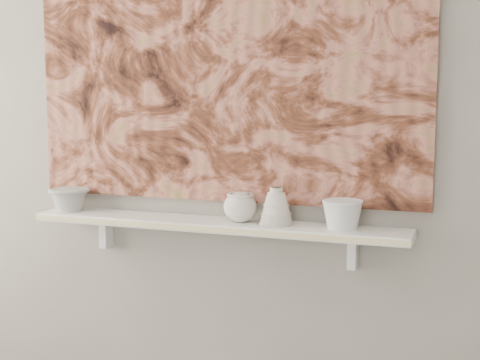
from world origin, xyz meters
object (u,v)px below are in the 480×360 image
at_px(bowl_grey, 69,199).
at_px(bell_vessel, 276,206).
at_px(shelf, 215,224).
at_px(cup_cream, 240,207).
at_px(bowl_white, 342,214).
at_px(painting, 222,50).

height_order(bowl_grey, bell_vessel, bell_vessel).
bearing_deg(shelf, bowl_grey, 180.00).
xyz_separation_m(cup_cream, bell_vessel, (0.13, 0.00, 0.01)).
bearing_deg(bowl_grey, bowl_white, 0.00).
height_order(bowl_grey, bowl_white, bowl_white).
distance_m(shelf, painting, 0.63).
xyz_separation_m(bell_vessel, bowl_white, (0.23, 0.00, -0.02)).
height_order(cup_cream, bell_vessel, bell_vessel).
bearing_deg(bowl_grey, cup_cream, 0.00).
distance_m(shelf, bell_vessel, 0.24).
bearing_deg(cup_cream, bowl_grey, 180.00).
distance_m(painting, bowl_grey, 0.84).
distance_m(shelf, bowl_white, 0.47).
bearing_deg(bell_vessel, shelf, 180.00).
bearing_deg(shelf, bowl_white, 0.00).
bearing_deg(shelf, cup_cream, 0.00).
xyz_separation_m(bowl_grey, bowl_white, (1.07, 0.00, 0.00)).
xyz_separation_m(painting, bowl_white, (0.46, -0.08, -0.56)).
distance_m(bell_vessel, bowl_white, 0.23).
bearing_deg(bowl_white, painting, 170.15).
xyz_separation_m(painting, bowl_grey, (-0.61, -0.08, -0.56)).
height_order(painting, cup_cream, painting).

